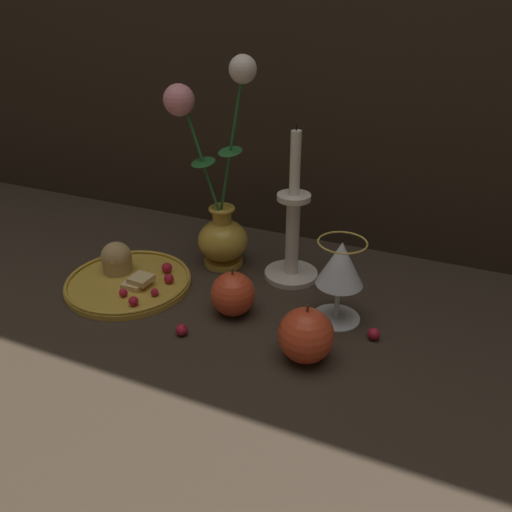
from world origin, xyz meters
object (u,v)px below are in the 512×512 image
Objects in this scene: candlestick at (292,237)px; apple_near_glass at (306,335)px; vase at (219,208)px; plate_with_pastries at (126,276)px; apple_beside_vase at (233,294)px; wine_glass at (340,267)px.

candlestick is 3.04× the size of apple_near_glass.
candlestick is at bearing 2.48° from vase.
vase is at bearing 48.06° from plate_with_pastries.
apple_beside_vase is at bearing -56.08° from vase.
apple_near_glass is (0.24, -0.21, -0.08)m from vase.
plate_with_pastries is at bearing -173.29° from wine_glass.
apple_beside_vase is at bearing -107.51° from candlestick.
vase is 1.71× the size of plate_with_pastries.
plate_with_pastries is 0.22m from apple_beside_vase.
apple_near_glass is at bearing -97.43° from wine_glass.
wine_glass is 1.63× the size of apple_beside_vase.
vase is 0.21m from plate_with_pastries.
apple_near_glass is at bearing -11.04° from plate_with_pastries.
wine_glass is at bearing 18.22° from apple_beside_vase.
vase is 0.33m from apple_near_glass.
apple_beside_vase reaches higher than plate_with_pastries.
vase is 2.76× the size of wine_glass.
wine_glass is 0.18m from apple_beside_vase.
wine_glass is 0.13m from apple_near_glass.
candlestick reaches higher than apple_beside_vase.
candlestick reaches higher than apple_near_glass.
vase reaches higher than candlestick.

